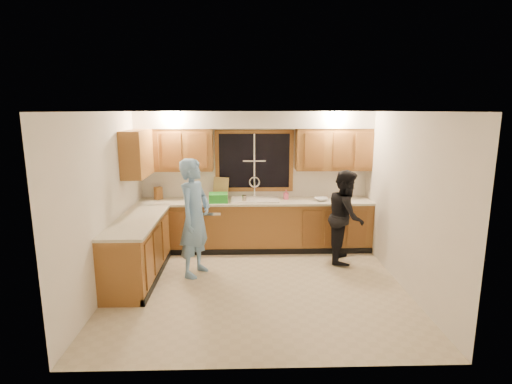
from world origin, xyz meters
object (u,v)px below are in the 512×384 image
(dishwasher, at_px, (208,228))
(stove, at_px, (127,264))
(soap_bottle, at_px, (286,195))
(bowl, at_px, (321,199))
(knife_block, at_px, (158,193))
(sink, at_px, (255,203))
(dish_crate, at_px, (218,198))
(man, at_px, (195,218))
(woman, at_px, (346,216))

(dishwasher, height_order, stove, stove)
(soap_bottle, xyz_separation_m, bowl, (0.62, -0.15, -0.06))
(knife_block, bearing_deg, sink, -45.78)
(sink, height_order, stove, sink)
(stove, distance_m, dish_crate, 2.14)
(dishwasher, xyz_separation_m, bowl, (2.04, -0.07, 0.54))
(man, bearing_deg, woman, -55.49)
(stove, distance_m, soap_bottle, 3.09)
(sink, distance_m, knife_block, 1.77)
(dish_crate, bearing_deg, soap_bottle, 8.29)
(sink, distance_m, bowl, 1.20)
(soap_bottle, height_order, bowl, soap_bottle)
(dishwasher, distance_m, stove, 2.04)
(dishwasher, relative_size, soap_bottle, 4.65)
(sink, bearing_deg, stove, -134.61)
(dish_crate, bearing_deg, man, -106.27)
(dishwasher, distance_m, knife_block, 1.11)
(stove, height_order, knife_block, knife_block)
(man, height_order, bowl, man)
(man, bearing_deg, bowl, -40.93)
(man, distance_m, woman, 2.51)
(stove, distance_m, bowl, 3.50)
(man, height_order, woman, man)
(dish_crate, bearing_deg, sink, 9.39)
(sink, xyz_separation_m, knife_block, (-1.76, 0.14, 0.17))
(woman, bearing_deg, dishwasher, 88.16)
(knife_block, bearing_deg, bowl, -45.49)
(man, distance_m, dish_crate, 1.07)
(bowl, bearing_deg, knife_block, 175.66)
(dishwasher, bearing_deg, sink, 0.99)
(knife_block, relative_size, bowl, 0.98)
(dish_crate, xyz_separation_m, soap_bottle, (1.22, 0.18, 0.01))
(woman, bearing_deg, stove, 122.62)
(sink, distance_m, stove, 2.60)
(sink, distance_m, dish_crate, 0.67)
(knife_block, relative_size, dish_crate, 0.69)
(dish_crate, bearing_deg, knife_block, 167.32)
(knife_block, height_order, dish_crate, knife_block)
(man, distance_m, soap_bottle, 1.94)
(dishwasher, xyz_separation_m, knife_block, (-0.91, 0.16, 0.62))
(dish_crate, bearing_deg, dishwasher, 155.37)
(sink, xyz_separation_m, woman, (1.51, -0.63, -0.09))
(dishwasher, relative_size, man, 0.45)
(stove, xyz_separation_m, dish_crate, (1.15, 1.72, 0.55))
(knife_block, bearing_deg, man, -98.55)
(knife_block, xyz_separation_m, soap_bottle, (2.33, -0.07, -0.03))
(dishwasher, relative_size, bowl, 3.54)
(sink, xyz_separation_m, dishwasher, (-0.85, -0.01, -0.45))
(dishwasher, distance_m, bowl, 2.11)
(woman, height_order, dish_crate, woman)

